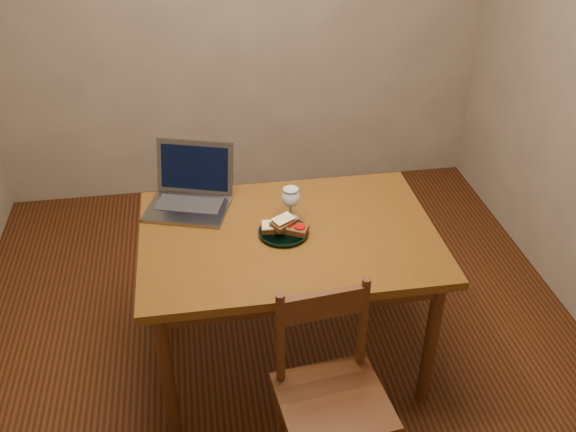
{
  "coord_description": "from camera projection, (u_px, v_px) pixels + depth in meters",
  "views": [
    {
      "loc": [
        -0.32,
        -2.39,
        2.35
      ],
      "look_at": [
        0.05,
        -0.06,
        0.8
      ],
      "focal_mm": 40.0,
      "sensor_mm": 36.0,
      "label": 1
    }
  ],
  "objects": [
    {
      "name": "sandwich_cheese",
      "position": [
        275.0,
        227.0,
        2.79
      ],
      "size": [
        0.13,
        0.08,
        0.04
      ],
      "primitive_type": null,
      "rotation": [
        0.0,
        0.0,
        -0.13
      ],
      "color": "#381E0C",
      "rests_on": "plate"
    },
    {
      "name": "milk_glass",
      "position": [
        291.0,
        204.0,
        2.86
      ],
      "size": [
        0.08,
        0.08,
        0.16
      ],
      "primitive_type": null,
      "color": "white",
      "rests_on": "table"
    },
    {
      "name": "plate",
      "position": [
        284.0,
        233.0,
        2.8
      ],
      "size": [
        0.22,
        0.22,
        0.02
      ],
      "primitive_type": "cylinder",
      "color": "black",
      "rests_on": "table"
    },
    {
      "name": "back_wall",
      "position": [
        237.0,
        0.0,
        3.92
      ],
      "size": [
        3.2,
        0.02,
        2.6
      ],
      "primitive_type": "cube",
      "color": "gray",
      "rests_on": "floor"
    },
    {
      "name": "laptop",
      "position": [
        191.0,
        189.0,
        2.99
      ],
      "size": [
        0.45,
        0.43,
        0.27
      ],
      "rotation": [
        0.0,
        0.0,
        -0.31
      ],
      "color": "slate",
      "rests_on": "table"
    },
    {
      "name": "chair",
      "position": [
        332.0,
        388.0,
        2.43
      ],
      "size": [
        0.45,
        0.43,
        0.44
      ],
      "rotation": [
        0.0,
        0.0,
        0.11
      ],
      "color": "#381F0B",
      "rests_on": "floor"
    },
    {
      "name": "sandwich_tomato",
      "position": [
        294.0,
        228.0,
        2.78
      ],
      "size": [
        0.14,
        0.12,
        0.04
      ],
      "primitive_type": null,
      "rotation": [
        0.0,
        0.0,
        -0.48
      ],
      "color": "#381E0C",
      "rests_on": "plate"
    },
    {
      "name": "sandwich_top",
      "position": [
        283.0,
        222.0,
        2.78
      ],
      "size": [
        0.13,
        0.12,
        0.03
      ],
      "primitive_type": null,
      "rotation": [
        0.0,
        0.0,
        0.64
      ],
      "color": "#381E0C",
      "rests_on": "plate"
    },
    {
      "name": "table",
      "position": [
        289.0,
        249.0,
        2.86
      ],
      "size": [
        1.3,
        0.9,
        0.74
      ],
      "color": "#42260B",
      "rests_on": "floor"
    },
    {
      "name": "floor",
      "position": [
        277.0,
        341.0,
        3.31
      ],
      "size": [
        3.2,
        3.2,
        0.02
      ],
      "primitive_type": "cube",
      "color": "black",
      "rests_on": "ground"
    }
  ]
}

